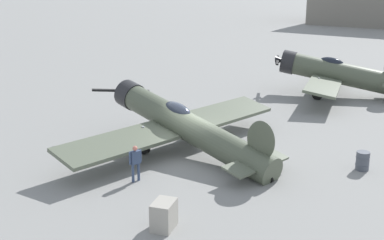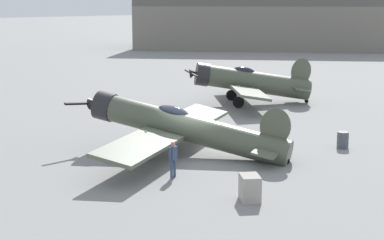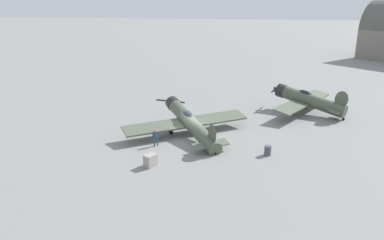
% 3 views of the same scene
% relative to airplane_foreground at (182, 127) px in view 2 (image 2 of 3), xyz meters
% --- Properties ---
extents(ground_plane, '(400.00, 400.00, 0.00)m').
position_rel_airplane_foreground_xyz_m(ground_plane, '(-0.46, -0.31, -1.40)').
color(ground_plane, gray).
extents(airplane_foreground, '(10.26, 12.09, 3.22)m').
position_rel_airplane_foreground_xyz_m(airplane_foreground, '(0.00, 0.00, 0.00)').
color(airplane_foreground, '#4C5442').
rests_on(airplane_foreground, ground_plane).
extents(airplane_mid_apron, '(11.13, 8.84, 3.44)m').
position_rel_airplane_foreground_xyz_m(airplane_mid_apron, '(9.66, -12.65, 0.25)').
color(airplane_mid_apron, '#4C5442').
rests_on(airplane_mid_apron, ground_plane).
extents(ground_crew_mechanic, '(0.40, 0.56, 1.62)m').
position_rel_airplane_foreground_xyz_m(ground_crew_mechanic, '(-3.21, 2.69, -0.42)').
color(ground_crew_mechanic, '#384766').
rests_on(ground_crew_mechanic, ground_plane).
extents(equipment_crate, '(1.24, 1.12, 1.03)m').
position_rel_airplane_foreground_xyz_m(equipment_crate, '(-7.61, 2.06, -0.89)').
color(equipment_crate, '#9E998E').
rests_on(equipment_crate, ground_plane).
extents(fuel_drum, '(0.64, 0.64, 0.87)m').
position_rel_airplane_foreground_xyz_m(fuel_drum, '(-3.83, -7.60, -0.96)').
color(fuel_drum, '#474C56').
rests_on(fuel_drum, ground_plane).
extents(distant_hangar, '(34.80, 36.11, 12.77)m').
position_rel_airplane_foreground_xyz_m(distant_hangar, '(46.03, -46.99, 3.88)').
color(distant_hangar, slate).
rests_on(distant_hangar, ground_plane).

